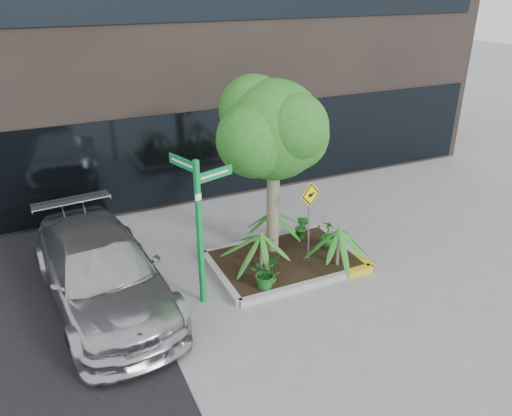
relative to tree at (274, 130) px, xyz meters
name	(u,v)px	position (x,y,z in m)	size (l,w,h in m)	color
ground	(283,272)	(-0.13, -0.82, -3.05)	(80.00, 80.00, 0.00)	gray
planter	(286,260)	(0.10, -0.55, -2.95)	(3.35, 2.36, 0.15)	#9E9E99
tree	(274,130)	(0.00, 0.00, 0.00)	(2.79, 2.47, 4.18)	gray
palm_front	(340,229)	(1.01, -1.26, -2.00)	(1.08, 1.08, 1.20)	gray
palm_left	(261,235)	(-0.60, -0.68, -2.07)	(1.00, 1.00, 1.11)	gray
palm_back	(273,212)	(0.20, 0.38, -2.14)	(0.92, 0.92, 1.02)	gray
parked_car	(102,272)	(-3.93, -0.35, -2.32)	(2.06, 5.07, 1.47)	#B2B2B7
shrub_a	(265,272)	(-0.85, -1.37, -2.56)	(0.61, 0.61, 0.68)	#18541C
shrub_b	(329,234)	(1.26, -0.49, -2.56)	(0.38, 0.38, 0.68)	#24681F
shrub_c	(272,272)	(-0.68, -1.37, -2.61)	(0.31, 0.31, 0.59)	#30611E
shrub_d	(302,227)	(0.88, 0.13, -2.58)	(0.36, 0.36, 0.65)	#20681E
street_sign_post	(199,216)	(-2.09, -1.05, -1.17)	(1.08, 0.87, 3.05)	#0D913E
cattle_sign	(310,208)	(0.55, -0.73, -1.64)	(0.56, 0.17, 1.87)	slate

